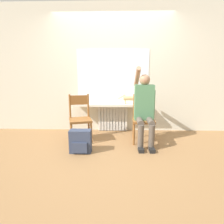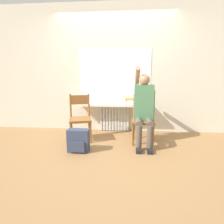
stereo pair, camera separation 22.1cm
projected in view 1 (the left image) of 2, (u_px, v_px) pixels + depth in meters
The scene contains 10 objects.
ground_plane at pixel (111, 151), 3.10m from camera, with size 12.00×12.00×0.00m, color olive.
wall_with_window at pixel (113, 69), 4.04m from camera, with size 7.00×0.06×2.70m.
radiator at pixel (113, 118), 4.17m from camera, with size 0.66×0.08×0.58m.
windowsill at pixel (113, 105), 4.01m from camera, with size 1.60×0.30×0.05m.
window_glass at pixel (113, 76), 4.03m from camera, with size 1.54×0.01×1.14m.
chair_left at pixel (80, 118), 3.52m from camera, with size 0.50×0.50×0.88m.
chair_right at pixel (143, 118), 3.48m from camera, with size 0.42×0.42×0.88m.
person at pixel (144, 106), 3.33m from camera, with size 0.36×0.95×1.38m.
cat at pixel (131, 98), 3.94m from camera, with size 0.46×0.10×0.20m.
backpack at pixel (80, 142), 3.01m from camera, with size 0.35×0.20×0.38m.
Camera 1 is at (0.11, -2.91, 1.25)m, focal length 30.00 mm.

